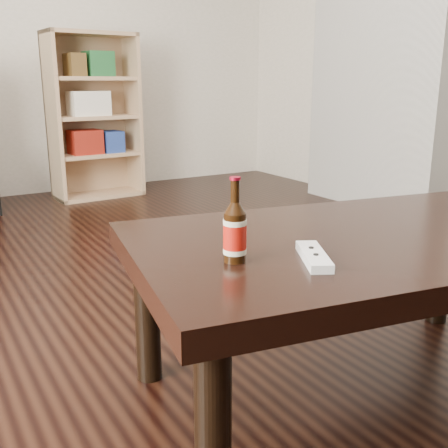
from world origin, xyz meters
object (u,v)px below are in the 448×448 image
coffee_table (367,256)px  beer_bottle (235,232)px  remote (314,256)px  bookshelf (92,114)px

coffee_table → beer_bottle: 0.47m
beer_bottle → remote: 0.20m
coffee_table → remote: 0.31m
bookshelf → remote: bearing=-102.3°
bookshelf → coffee_table: bookshelf is taller
bookshelf → beer_bottle: bookshelf is taller
beer_bottle → bookshelf: bearing=78.1°
bookshelf → remote: size_ratio=6.68×
coffee_table → beer_bottle: beer_bottle is taller
beer_bottle → remote: bearing=-29.9°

